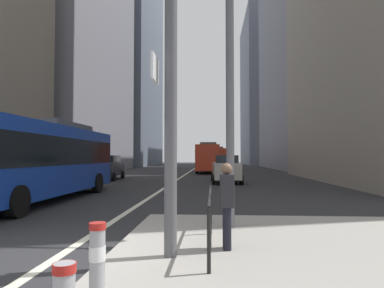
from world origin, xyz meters
The scene contains 16 objects.
ground_plane centered at (0.00, 20.00, 0.00)m, with size 160.00×160.00×0.00m, color #28282B.
lane_centre_line centered at (0.00, 30.00, 0.01)m, with size 0.20×80.00×0.01m, color beige.
office_tower_left_mid centered at (-16.00, 36.06, 16.29)m, with size 11.98×23.73×32.59m, color gray.
office_tower_left_far centered at (-16.00, 62.97, 21.50)m, with size 13.24×24.88×42.99m, color slate.
office_tower_right_mid centered at (17.00, 46.38, 17.84)m, with size 10.80×25.09×35.69m, color gray.
office_tower_right_far centered at (17.00, 74.49, 17.15)m, with size 13.61×23.17×34.30m, color slate.
city_bus_blue_oncoming centered at (-4.26, 7.54, 1.84)m, with size 2.72×11.14×3.40m.
city_bus_red_receding centered at (2.39, 34.24, 1.84)m, with size 2.89×11.50×3.40m.
city_bus_red_distant centered at (3.47, 51.41, 1.84)m, with size 2.90×11.61×3.40m.
car_oncoming_mid centered at (-5.59, 20.65, 0.99)m, with size 2.22×4.57×1.94m.
car_receding_near centered at (3.76, 17.98, 0.99)m, with size 2.16×4.42×1.94m.
traffic_signal_gantry centered at (0.22, -0.18, 4.09)m, with size 5.78×0.65×6.00m.
street_lamp_post centered at (3.28, 2.29, 5.28)m, with size 5.50×0.32×8.00m.
bollard_right centered at (1.51, -2.08, 0.67)m, with size 0.20×0.20×0.94m.
pedestrian_railing centered at (2.80, 0.93, 0.86)m, with size 0.06×3.86×0.98m.
pedestrian_far centered at (3.12, 0.36, 1.02)m, with size 0.25×0.39×1.59m.
Camera 1 is at (2.87, -6.00, 1.86)m, focal length 31.75 mm.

